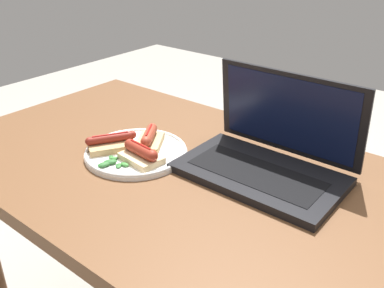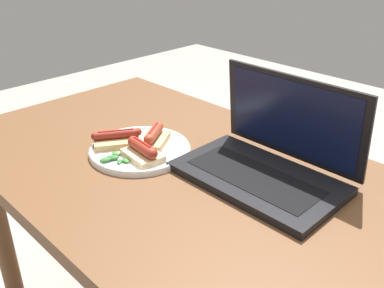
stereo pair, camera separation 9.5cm
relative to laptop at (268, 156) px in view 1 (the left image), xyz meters
The scene contains 7 objects.
desk 0.19m from the laptop, 130.56° to the right, with size 1.35×0.69×0.72m.
laptop is the anchor object (origin of this frame).
plate 0.31m from the laptop, 156.10° to the right, with size 0.25×0.25×0.02m.
sausage_toast_left 0.29m from the laptop, 162.89° to the right, with size 0.10×0.12×0.05m.
sausage_toast_middle 0.38m from the laptop, 156.34° to the right, with size 0.12×0.13×0.04m.
sausage_toast_right 0.29m from the laptop, 147.64° to the right, with size 0.11×0.07×0.04m.
salad_pile 0.35m from the laptop, 143.85° to the right, with size 0.07×0.06×0.01m.
Camera 1 is at (0.48, -0.65, 1.21)m, focal length 40.00 mm.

